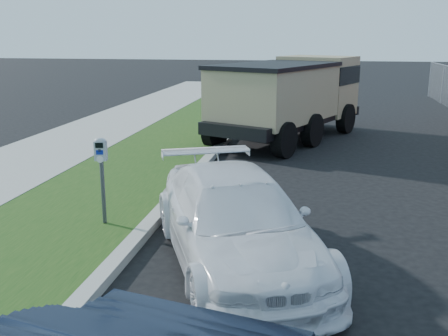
# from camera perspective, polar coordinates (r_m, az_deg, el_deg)

# --- Properties ---
(ground) EXTENTS (120.00, 120.00, 0.00)m
(ground) POSITION_cam_1_polar(r_m,az_deg,el_deg) (8.24, 8.50, -8.89)
(ground) COLOR black
(ground) RESTS_ON ground
(streetside) EXTENTS (6.12, 50.00, 0.15)m
(streetside) POSITION_cam_1_polar(r_m,az_deg,el_deg) (11.59, -19.83, -2.36)
(streetside) COLOR gray
(streetside) RESTS_ON ground
(parking_meter) EXTENTS (0.22, 0.16, 1.46)m
(parking_meter) POSITION_cam_1_polar(r_m,az_deg,el_deg) (8.84, -13.21, 0.66)
(parking_meter) COLOR #3F4247
(parking_meter) RESTS_ON ground
(white_wagon) EXTENTS (3.51, 4.90, 1.32)m
(white_wagon) POSITION_cam_1_polar(r_m,az_deg,el_deg) (7.54, 1.21, -5.59)
(white_wagon) COLOR white
(white_wagon) RESTS_ON ground
(dump_truck) EXTENTS (4.70, 6.77, 2.50)m
(dump_truck) POSITION_cam_1_polar(r_m,az_deg,el_deg) (16.73, 7.33, 8.00)
(dump_truck) COLOR black
(dump_truck) RESTS_ON ground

